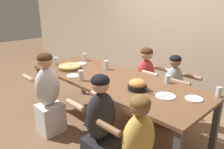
{
  "coord_description": "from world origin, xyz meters",
  "views": [
    {
      "loc": [
        2.12,
        -2.06,
        1.83
      ],
      "look_at": [
        0.0,
        0.0,
        0.85
      ],
      "focal_mm": 35.0,
      "sensor_mm": 36.0,
      "label": 1
    }
  ],
  "objects": [
    {
      "name": "drinking_glass_f",
      "position": [
        -1.07,
        0.33,
        0.85
      ],
      "size": [
        0.07,
        0.07,
        0.13
      ],
      "color": "silver",
      "rests_on": "dining_table"
    },
    {
      "name": "skillet_bowl",
      "position": [
        0.54,
        -0.08,
        0.86
      ],
      "size": [
        0.35,
        0.24,
        0.14
      ],
      "color": "black",
      "rests_on": "dining_table"
    },
    {
      "name": "diner_far_midright",
      "position": [
        0.57,
        0.73,
        0.5
      ],
      "size": [
        0.51,
        0.4,
        1.11
      ],
      "rotation": [
        0.0,
        0.0,
        -1.57
      ],
      "color": "#99999E",
      "rests_on": "ground"
    },
    {
      "name": "drinking_glass_e",
      "position": [
        -0.22,
        -0.39,
        0.87
      ],
      "size": [
        0.08,
        0.08,
        0.15
      ],
      "color": "silver",
      "rests_on": "dining_table"
    },
    {
      "name": "empty_plate_a",
      "position": [
        -0.45,
        -0.36,
        0.8
      ],
      "size": [
        0.19,
        0.19,
        0.02
      ],
      "color": "white",
      "rests_on": "dining_table"
    },
    {
      "name": "empty_plate_d",
      "position": [
        -0.91,
        0.12,
        0.8
      ],
      "size": [
        0.19,
        0.19,
        0.02
      ],
      "color": "white",
      "rests_on": "dining_table"
    },
    {
      "name": "drinking_glass_b",
      "position": [
        -0.36,
        0.22,
        0.86
      ],
      "size": [
        0.08,
        0.08,
        0.14
      ],
      "color": "silver",
      "rests_on": "dining_table"
    },
    {
      "name": "dining_table",
      "position": [
        0.0,
        0.0,
        0.73
      ],
      "size": [
        2.79,
        1.03,
        0.8
      ],
      "color": "brown",
      "rests_on": "ground"
    },
    {
      "name": "drinking_glass_d",
      "position": [
        -1.14,
        -0.23,
        0.86
      ],
      "size": [
        0.08,
        0.08,
        0.14
      ],
      "color": "silver",
      "rests_on": "dining_table"
    },
    {
      "name": "drinking_glass_a",
      "position": [
        0.66,
        0.4,
        0.84
      ],
      "size": [
        0.08,
        0.08,
        0.1
      ],
      "color": "silver",
      "rests_on": "dining_table"
    },
    {
      "name": "diner_far_center",
      "position": [
        0.05,
        0.73,
        0.53
      ],
      "size": [
        0.51,
        0.4,
        1.14
      ],
      "rotation": [
        0.0,
        0.0,
        -1.57
      ],
      "color": "#B22D2D",
      "rests_on": "ground"
    },
    {
      "name": "empty_plate_b",
      "position": [
        1.16,
        0.15,
        0.8
      ],
      "size": [
        0.19,
        0.19,
        0.02
      ],
      "color": "white",
      "rests_on": "dining_table"
    },
    {
      "name": "diner_near_midright",
      "position": [
        0.58,
        -0.73,
        0.53
      ],
      "size": [
        0.51,
        0.4,
        1.16
      ],
      "rotation": [
        0.0,
        0.0,
        1.57
      ],
      "color": "#232328",
      "rests_on": "ground"
    },
    {
      "name": "empty_plate_c",
      "position": [
        0.9,
        -0.01,
        0.8
      ],
      "size": [
        0.23,
        0.23,
        0.02
      ],
      "color": "white",
      "rests_on": "dining_table"
    },
    {
      "name": "drinking_glass_c",
      "position": [
        1.32,
        0.42,
        0.85
      ],
      "size": [
        0.06,
        0.06,
        0.12
      ],
      "color": "silver",
      "rests_on": "dining_table"
    },
    {
      "name": "ground_plane",
      "position": [
        0.0,
        0.0,
        0.0
      ],
      "size": [
        18.0,
        18.0,
        0.0
      ],
      "primitive_type": "plane",
      "color": "brown",
      "rests_on": "ground"
    },
    {
      "name": "restaurant_back_panel",
      "position": [
        0.0,
        1.51,
        1.6
      ],
      "size": [
        10.0,
        0.06,
        3.2
      ],
      "primitive_type": "cube",
      "color": "beige",
      "rests_on": "ground"
    },
    {
      "name": "pizza_board_main",
      "position": [
        -0.8,
        -0.18,
        0.83
      ],
      "size": [
        0.38,
        0.38,
        0.07
      ],
      "color": "brown",
      "rests_on": "dining_table"
    },
    {
      "name": "diner_near_midleft",
      "position": [
        -0.54,
        -0.73,
        0.56
      ],
      "size": [
        0.51,
        0.4,
        1.19
      ],
      "rotation": [
        0.0,
        0.0,
        1.57
      ],
      "color": "silver",
      "rests_on": "ground"
    }
  ]
}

